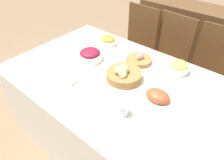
% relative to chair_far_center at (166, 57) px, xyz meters
% --- Properties ---
extents(ground_plane, '(12.00, 12.00, 0.00)m').
position_rel_chair_far_center_xyz_m(ground_plane, '(0.02, -0.92, -0.51)').
color(ground_plane, '#7F664C').
extents(dining_table, '(1.76, 1.10, 0.77)m').
position_rel_chair_far_center_xyz_m(dining_table, '(0.02, -0.92, -0.13)').
color(dining_table, white).
rests_on(dining_table, ground).
extents(chair_far_center, '(0.45, 0.45, 0.96)m').
position_rel_chair_far_center_xyz_m(chair_far_center, '(0.00, 0.00, 0.00)').
color(chair_far_center, brown).
rests_on(chair_far_center, ground).
extents(chair_far_left, '(0.44, 0.44, 0.96)m').
position_rel_chair_far_center_xyz_m(chair_far_left, '(-0.42, 0.00, 0.00)').
color(chair_far_left, brown).
rests_on(chair_far_left, ground).
extents(chair_far_right, '(0.42, 0.42, 0.96)m').
position_rel_chair_far_center_xyz_m(chair_far_right, '(0.47, 0.00, 0.00)').
color(chair_far_right, brown).
rests_on(chair_far_right, ground).
extents(sideboard, '(1.55, 0.44, 0.88)m').
position_rel_chair_far_center_xyz_m(sideboard, '(0.05, 0.72, -0.07)').
color(sideboard, brown).
rests_on(sideboard, ground).
extents(bread_basket, '(0.27, 0.27, 0.12)m').
position_rel_chair_far_center_xyz_m(bread_basket, '(0.07, -0.90, 0.30)').
color(bread_basket, olive).
rests_on(bread_basket, dining_table).
extents(egg_basket, '(0.21, 0.21, 0.08)m').
position_rel_chair_far_center_xyz_m(egg_basket, '(0.03, -0.63, 0.28)').
color(egg_basket, olive).
rests_on(egg_basket, dining_table).
extents(ham_platter, '(0.26, 0.18, 0.08)m').
position_rel_chair_far_center_xyz_m(ham_platter, '(0.38, -0.93, 0.29)').
color(ham_platter, silver).
rests_on(ham_platter, dining_table).
extents(pineapple_bowl, '(0.17, 0.17, 0.09)m').
position_rel_chair_far_center_xyz_m(pineapple_bowl, '(0.34, -0.55, 0.30)').
color(pineapple_bowl, silver).
rests_on(pineapple_bowl, dining_table).
extents(beet_salad_bowl, '(0.20, 0.20, 0.10)m').
position_rel_chair_far_center_xyz_m(beet_salad_bowl, '(-0.31, -0.87, 0.31)').
color(beet_salad_bowl, silver).
rests_on(beet_salad_bowl, dining_table).
extents(carrot_bowl, '(0.17, 0.17, 0.08)m').
position_rel_chair_far_center_xyz_m(carrot_bowl, '(-0.38, -0.57, 0.30)').
color(carrot_bowl, silver).
rests_on(carrot_bowl, dining_table).
extents(dinner_plate, '(0.23, 0.23, 0.01)m').
position_rel_chair_far_center_xyz_m(dinner_plate, '(0.05, -1.32, 0.26)').
color(dinner_plate, silver).
rests_on(dinner_plate, dining_table).
extents(fork, '(0.01, 0.17, 0.00)m').
position_rel_chair_far_center_xyz_m(fork, '(-0.09, -1.32, 0.26)').
color(fork, '#B7B7BC').
rests_on(fork, dining_table).
extents(knife, '(0.01, 0.17, 0.00)m').
position_rel_chair_far_center_xyz_m(knife, '(0.19, -1.32, 0.26)').
color(knife, '#B7B7BC').
rests_on(knife, dining_table).
extents(spoon, '(0.01, 0.17, 0.00)m').
position_rel_chair_far_center_xyz_m(spoon, '(0.22, -1.32, 0.26)').
color(spoon, '#B7B7BC').
rests_on(spoon, dining_table).
extents(drinking_cup, '(0.07, 0.07, 0.08)m').
position_rel_chair_far_center_xyz_m(drinking_cup, '(0.27, -1.18, 0.30)').
color(drinking_cup, silver).
rests_on(drinking_cup, dining_table).
extents(butter_dish, '(0.12, 0.07, 0.03)m').
position_rel_chair_far_center_xyz_m(butter_dish, '(-0.23, -1.18, 0.28)').
color(butter_dish, silver).
rests_on(butter_dish, dining_table).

